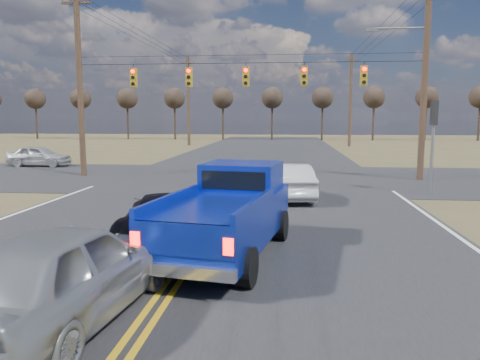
# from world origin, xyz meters

# --- Properties ---
(ground) EXTENTS (160.00, 160.00, 0.00)m
(ground) POSITION_xyz_m (0.00, 0.00, 0.00)
(ground) COLOR brown
(ground) RESTS_ON ground
(road_main) EXTENTS (14.00, 120.00, 0.02)m
(road_main) POSITION_xyz_m (0.00, 10.00, 0.00)
(road_main) COLOR #28282B
(road_main) RESTS_ON ground
(road_cross) EXTENTS (120.00, 12.00, 0.02)m
(road_cross) POSITION_xyz_m (0.00, 18.00, 0.00)
(road_cross) COLOR #28282B
(road_cross) RESTS_ON ground
(signal_gantry) EXTENTS (19.60, 4.83, 10.00)m
(signal_gantry) POSITION_xyz_m (0.50, 17.79, 5.06)
(signal_gantry) COLOR #473323
(signal_gantry) RESTS_ON ground
(utility_poles) EXTENTS (19.60, 58.32, 10.00)m
(utility_poles) POSITION_xyz_m (0.00, 17.00, 5.23)
(utility_poles) COLOR #473323
(utility_poles) RESTS_ON ground
(treeline) EXTENTS (87.00, 117.80, 7.40)m
(treeline) POSITION_xyz_m (0.00, 26.96, 5.70)
(treeline) COLOR #33261C
(treeline) RESTS_ON ground
(pickup_truck) EXTENTS (2.92, 5.76, 2.07)m
(pickup_truck) POSITION_xyz_m (0.83, 3.98, 1.00)
(pickup_truck) COLOR black
(pickup_truck) RESTS_ON ground
(silver_suv) EXTENTS (2.52, 5.04, 1.65)m
(silver_suv) POSITION_xyz_m (-1.27, 0.08, 0.82)
(silver_suv) COLOR #929599
(silver_suv) RESTS_ON ground
(black_suv) EXTENTS (2.97, 5.11, 1.34)m
(black_suv) POSITION_xyz_m (-0.80, 4.77, 0.67)
(black_suv) COLOR black
(black_suv) RESTS_ON ground
(white_car_queue) EXTENTS (2.19, 4.47, 1.41)m
(white_car_queue) POSITION_xyz_m (2.24, 11.79, 0.71)
(white_car_queue) COLOR silver
(white_car_queue) RESTS_ON ground
(dgrey_car_queue) EXTENTS (1.95, 4.34, 1.23)m
(dgrey_car_queue) POSITION_xyz_m (-0.80, 14.06, 0.62)
(dgrey_car_queue) COLOR #2D2D31
(dgrey_car_queue) RESTS_ON ground
(cross_car_west) EXTENTS (1.71, 4.06, 1.37)m
(cross_car_west) POSITION_xyz_m (-14.01, 22.44, 0.69)
(cross_car_west) COLOR #B9B9B9
(cross_car_west) RESTS_ON ground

